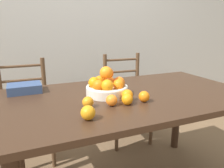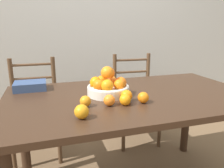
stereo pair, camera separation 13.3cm
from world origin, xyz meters
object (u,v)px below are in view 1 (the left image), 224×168
object	(u,v)px
fruit_bowl	(107,86)
chair_left	(26,113)
orange_loose_2	(144,97)
orange_loose_0	(88,102)
orange_loose_3	(88,113)
chair_right	(126,99)
orange_loose_4	(112,100)
orange_loose_5	(127,99)
book_stack	(25,88)
orange_loose_1	(127,95)

from	to	relation	value
fruit_bowl	chair_left	distance (m)	0.94
orange_loose_2	orange_loose_0	bearing A→B (deg)	173.18
fruit_bowl	orange_loose_3	xyz separation A→B (m)	(-0.23, -0.33, -0.03)
chair_left	chair_right	size ratio (longest dim) A/B	1.00
orange_loose_0	orange_loose_4	xyz separation A→B (m)	(0.13, -0.03, 0.00)
orange_loose_3	orange_loose_5	distance (m)	0.29
orange_loose_3	chair_left	xyz separation A→B (m)	(-0.27, 1.04, -0.35)
fruit_bowl	chair_left	world-z (taller)	fruit_bowl
orange_loose_5	book_stack	bearing A→B (deg)	136.96
book_stack	orange_loose_4	bearing A→B (deg)	-47.20
orange_loose_3	chair_left	distance (m)	1.13
orange_loose_1	orange_loose_5	world-z (taller)	orange_loose_1
chair_right	book_stack	bearing A→B (deg)	-152.64
orange_loose_4	orange_loose_3	bearing A→B (deg)	-143.82
orange_loose_0	fruit_bowl	bearing A→B (deg)	43.67
orange_loose_0	book_stack	distance (m)	0.54
orange_loose_0	orange_loose_2	distance (m)	0.33
orange_loose_2	book_stack	world-z (taller)	orange_loose_2
orange_loose_3	book_stack	bearing A→B (deg)	113.36
chair_left	book_stack	distance (m)	0.55
orange_loose_3	chair_right	distance (m)	1.32
orange_loose_1	orange_loose_2	xyz separation A→B (m)	(0.08, -0.06, -0.00)
orange_loose_2	chair_left	size ratio (longest dim) A/B	0.07
chair_right	fruit_bowl	bearing A→B (deg)	-121.64
orange_loose_2	orange_loose_4	bearing A→B (deg)	176.18
chair_right	orange_loose_2	bearing A→B (deg)	-107.28
orange_loose_2	book_stack	distance (m)	0.80
orange_loose_1	orange_loose_4	bearing A→B (deg)	-160.51
orange_loose_0	orange_loose_5	bearing A→B (deg)	-11.52
orange_loose_3	chair_right	xyz separation A→B (m)	(0.73, 1.04, -0.35)
orange_loose_0	book_stack	size ratio (longest dim) A/B	0.29
orange_loose_2	chair_right	size ratio (longest dim) A/B	0.07
chair_left	book_stack	size ratio (longest dim) A/B	4.27
fruit_bowl	orange_loose_1	distance (m)	0.17
chair_left	orange_loose_1	bearing A→B (deg)	-56.12
orange_loose_2	orange_loose_3	size ratio (longest dim) A/B	0.92
orange_loose_1	orange_loose_3	bearing A→B (deg)	-149.92
fruit_bowl	chair_left	size ratio (longest dim) A/B	0.30
orange_loose_0	book_stack	xyz separation A→B (m)	(-0.31, 0.45, -0.00)
orange_loose_0	orange_loose_3	xyz separation A→B (m)	(-0.05, -0.16, 0.00)
orange_loose_1	orange_loose_2	bearing A→B (deg)	-34.82
orange_loose_4	orange_loose_5	world-z (taller)	same
orange_loose_1	orange_loose_4	xyz separation A→B (m)	(-0.12, -0.04, -0.00)
orange_loose_5	chair_left	distance (m)	1.12
orange_loose_4	book_stack	distance (m)	0.65
orange_loose_4	chair_left	xyz separation A→B (m)	(-0.45, 0.91, -0.35)
orange_loose_5	book_stack	distance (m)	0.72
orange_loose_5	chair_left	bearing A→B (deg)	120.02
orange_loose_0	orange_loose_2	bearing A→B (deg)	-6.82
chair_left	chair_right	xyz separation A→B (m)	(1.00, -0.00, 0.00)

